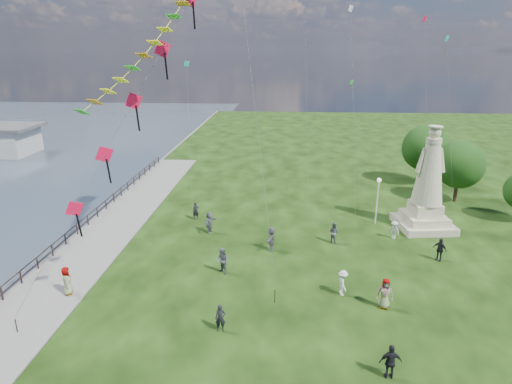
# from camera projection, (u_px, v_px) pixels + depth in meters

# --- Properties ---
(waterfront) EXTENTS (200.00, 200.00, 1.51)m
(waterfront) POSITION_uv_depth(u_px,v_px,m) (73.00, 252.00, 33.04)
(waterfront) COLOR #313C49
(waterfront) RESTS_ON ground
(statue) EXTENTS (4.93, 4.93, 8.95)m
(statue) POSITION_uv_depth(u_px,v_px,m) (427.00, 191.00, 36.48)
(statue) COLOR tan
(statue) RESTS_ON ground
(lamppost) EXTENTS (0.40, 0.40, 4.27)m
(lamppost) POSITION_uv_depth(u_px,v_px,m) (378.00, 191.00, 37.41)
(lamppost) COLOR silver
(lamppost) RESTS_ON ground
(tree_row) EXTENTS (9.84, 15.56, 6.82)m
(tree_row) POSITION_uv_depth(u_px,v_px,m) (450.00, 159.00, 44.95)
(tree_row) COLOR #382314
(tree_row) RESTS_ON ground
(person_0) EXTENTS (0.63, 0.46, 1.60)m
(person_0) POSITION_uv_depth(u_px,v_px,m) (220.00, 318.00, 23.45)
(person_0) COLOR black
(person_0) RESTS_ON ground
(person_1) EXTENTS (1.06, 1.07, 1.92)m
(person_1) POSITION_uv_depth(u_px,v_px,m) (222.00, 261.00, 29.48)
(person_1) COLOR #595960
(person_1) RESTS_ON ground
(person_2) EXTENTS (0.74, 1.18, 1.70)m
(person_2) POSITION_uv_depth(u_px,v_px,m) (343.00, 283.00, 26.91)
(person_2) COLOR silver
(person_2) RESTS_ON ground
(person_3) EXTENTS (1.08, 0.58, 1.81)m
(person_3) POSITION_uv_depth(u_px,v_px,m) (391.00, 362.00, 20.00)
(person_3) COLOR black
(person_3) RESTS_ON ground
(person_4) EXTENTS (1.01, 0.70, 1.93)m
(person_4) POSITION_uv_depth(u_px,v_px,m) (385.00, 294.00, 25.51)
(person_4) COLOR #595960
(person_4) RESTS_ON ground
(person_5) EXTENTS (1.23, 1.90, 1.89)m
(person_5) POSITION_uv_depth(u_px,v_px,m) (210.00, 222.00, 36.15)
(person_5) COLOR #595960
(person_5) RESTS_ON ground
(person_6) EXTENTS (0.68, 0.56, 1.60)m
(person_6) POSITION_uv_depth(u_px,v_px,m) (196.00, 211.00, 39.15)
(person_6) COLOR black
(person_6) RESTS_ON ground
(person_7) EXTENTS (0.98, 0.96, 1.75)m
(person_7) POSITION_uv_depth(u_px,v_px,m) (334.00, 232.00, 34.35)
(person_7) COLOR #595960
(person_7) RESTS_ON ground
(person_8) EXTENTS (1.05, 1.08, 1.54)m
(person_8) POSITION_uv_depth(u_px,v_px,m) (394.00, 230.00, 35.08)
(person_8) COLOR silver
(person_8) RESTS_ON ground
(person_9) EXTENTS (1.09, 1.10, 1.75)m
(person_9) POSITION_uv_depth(u_px,v_px,m) (440.00, 249.00, 31.39)
(person_9) COLOR black
(person_9) RESTS_ON ground
(person_10) EXTENTS (0.82, 1.04, 1.86)m
(person_10) POSITION_uv_depth(u_px,v_px,m) (67.00, 282.00, 26.84)
(person_10) COLOR #595960
(person_10) RESTS_ON ground
(person_11) EXTENTS (0.98, 1.87, 1.93)m
(person_11) POSITION_uv_depth(u_px,v_px,m) (271.00, 239.00, 32.97)
(person_11) COLOR #595960
(person_11) RESTS_ON ground
(red_kite_train) EXTENTS (10.73, 9.35, 20.96)m
(red_kite_train) POSITION_uv_depth(u_px,v_px,m) (146.00, 83.00, 24.26)
(red_kite_train) COLOR black
(red_kite_train) RESTS_ON ground
(small_kites) EXTENTS (24.71, 16.51, 23.87)m
(small_kites) POSITION_uv_depth(u_px,v_px,m) (345.00, 65.00, 40.33)
(small_kites) COLOR teal
(small_kites) RESTS_ON ground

